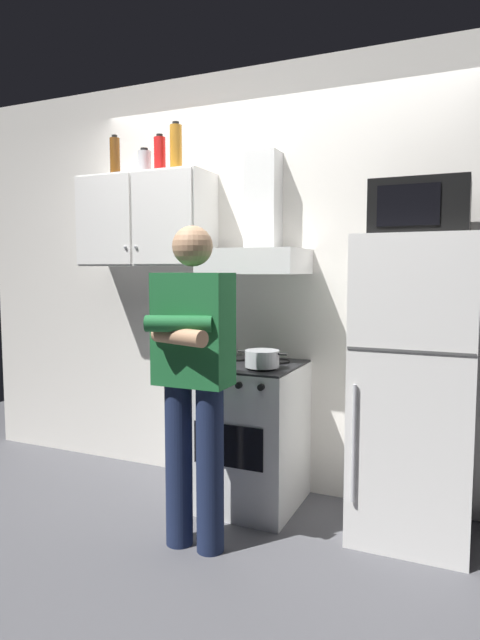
% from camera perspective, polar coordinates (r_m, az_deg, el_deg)
% --- Properties ---
extents(ground_plane, '(7.00, 7.00, 0.00)m').
position_cam_1_polar(ground_plane, '(3.26, 0.00, -20.55)').
color(ground_plane, '#4C4C51').
extents(back_wall_tiled, '(4.80, 0.10, 2.70)m').
position_cam_1_polar(back_wall_tiled, '(3.49, 4.00, 4.10)').
color(back_wall_tiled, silver).
rests_on(back_wall_tiled, ground_plane).
extents(upper_cabinet, '(0.90, 0.37, 0.60)m').
position_cam_1_polar(upper_cabinet, '(3.69, -9.92, 10.31)').
color(upper_cabinet, white).
extents(stove_oven, '(0.60, 0.62, 0.87)m').
position_cam_1_polar(stove_oven, '(3.34, 0.97, -11.96)').
color(stove_oven, silver).
rests_on(stove_oven, ground_plane).
extents(range_hood, '(0.60, 0.44, 0.75)m').
position_cam_1_polar(range_hood, '(3.31, 1.86, 8.33)').
color(range_hood, white).
extents(refrigerator, '(0.60, 0.62, 1.60)m').
position_cam_1_polar(refrigerator, '(3.01, 17.99, -6.88)').
color(refrigerator, white).
rests_on(refrigerator, ground_plane).
extents(microwave, '(0.48, 0.37, 0.28)m').
position_cam_1_polar(microwave, '(2.98, 18.54, 11.14)').
color(microwave, black).
rests_on(microwave, refrigerator).
extents(person_standing, '(0.38, 0.33, 1.64)m').
position_cam_1_polar(person_standing, '(2.71, -5.01, -5.81)').
color(person_standing, '#192342').
rests_on(person_standing, ground_plane).
extents(cooking_pot, '(0.30, 0.20, 0.10)m').
position_cam_1_polar(cooking_pot, '(3.07, 2.36, -4.10)').
color(cooking_pot, '#B7BABF').
rests_on(cooking_pot, stove_oven).
extents(bottle_liquor_amber, '(0.08, 0.08, 0.31)m').
position_cam_1_polar(bottle_liquor_amber, '(3.61, -6.80, 17.65)').
color(bottle_liquor_amber, '#B7721E').
rests_on(bottle_liquor_amber, upper_cabinet).
extents(bottle_canister_steel, '(0.09, 0.09, 0.18)m').
position_cam_1_polar(bottle_canister_steel, '(3.79, -10.09, 16.04)').
color(bottle_canister_steel, '#B2B5BA').
rests_on(bottle_canister_steel, upper_cabinet).
extents(bottle_beer_brown, '(0.07, 0.07, 0.27)m').
position_cam_1_polar(bottle_beer_brown, '(3.87, -13.11, 16.47)').
color(bottle_beer_brown, brown).
rests_on(bottle_beer_brown, upper_cabinet).
extents(bottle_soda_red, '(0.08, 0.08, 0.25)m').
position_cam_1_polar(bottle_soda_red, '(3.70, -8.49, 16.89)').
color(bottle_soda_red, red).
rests_on(bottle_soda_red, upper_cabinet).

